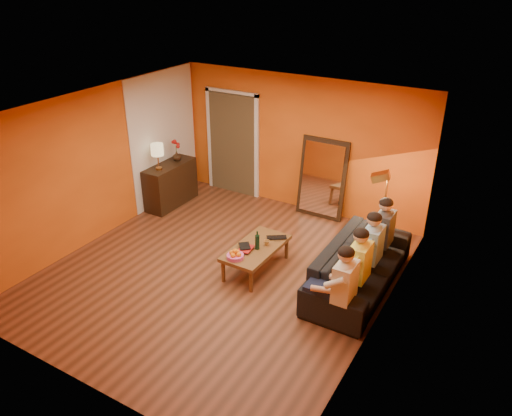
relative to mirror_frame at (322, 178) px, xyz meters
The scene contains 27 objects.
room_shell 2.39m from the mirror_frame, 103.68° to the right, with size 5.00×5.50×2.60m.
white_accent 3.21m from the mirror_frame, 163.83° to the right, with size 0.02×1.90×2.58m, color white.
doorway_recess 2.08m from the mirror_frame, behind, with size 1.06×0.30×2.10m, color #3F2D19.
door_jamb_left 2.64m from the mirror_frame, behind, with size 0.08×0.06×2.20m, color white.
door_jamb_right 1.51m from the mirror_frame, behind, with size 0.08×0.06×2.20m, color white.
door_header 2.46m from the mirror_frame, behind, with size 1.22×0.06×0.08m, color white.
mirror_frame is the anchor object (origin of this frame).
mirror_glass 0.04m from the mirror_frame, 90.00° to the right, with size 0.78×0.02×1.36m, color white.
sideboard 3.01m from the mirror_frame, 158.84° to the right, with size 0.44×1.18×0.85m, color black.
table_lamp 3.13m from the mirror_frame, 153.68° to the right, with size 0.24×0.24×0.51m, color beige, non-canonical shape.
sofa 2.42m from the mirror_frame, 52.50° to the right, with size 0.92×2.36×0.69m, color black.
coffee_table 2.36m from the mirror_frame, 92.58° to the right, with size 0.62×1.22×0.42m, color brown, non-canonical shape.
floor_lamp 1.66m from the mirror_frame, 30.13° to the right, with size 0.30×0.24×1.44m, color #B67735, non-canonical shape.
dog 2.47m from the mirror_frame, 61.08° to the right, with size 0.36×0.55×0.65m, color #A47E4A, non-canonical shape.
person_far_left 3.30m from the mirror_frame, 61.33° to the right, with size 0.70×0.44×1.22m, color silver, non-canonical shape.
person_mid_left 2.83m from the mirror_frame, 55.97° to the right, with size 0.70×0.44×1.22m, color #E9DF4D, non-canonical shape.
person_mid_right 2.39m from the mirror_frame, 48.56° to the right, with size 0.70×0.44×1.22m, color #84ACCD, non-canonical shape.
person_far_right 2.01m from the mirror_frame, 38.12° to the right, with size 0.70×0.44×1.22m, color #36373C, non-canonical shape.
fruit_bowl 2.76m from the mirror_frame, 94.24° to the right, with size 0.26×0.26×0.16m, color #CE4996, non-canonical shape.
wine_bottle 2.35m from the mirror_frame, 91.30° to the right, with size 0.07×0.07×0.31m, color black.
tumbler 2.19m from the mirror_frame, 89.55° to the right, with size 0.09×0.09×0.08m, color #B27F3F.
laptop 1.97m from the mirror_frame, 87.73° to the right, with size 0.32×0.21×0.03m, color black.
book_lower 2.53m from the mirror_frame, 96.48° to the right, with size 0.18×0.24×0.02m, color black.
book_mid 2.52m from the mirror_frame, 96.28° to the right, with size 0.19×0.26×0.02m, color #AC1613.
book_upper 2.53m from the mirror_frame, 96.46° to the right, with size 0.17×0.22×0.02m, color black.
vase 2.92m from the mirror_frame, 163.43° to the right, with size 0.18×0.18×0.18m, color black.
flowers 2.94m from the mirror_frame, 163.43° to the right, with size 0.17×0.17×0.45m, color #AC1613, non-canonical shape.
Camera 1 is at (3.84, -5.45, 4.43)m, focal length 35.00 mm.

